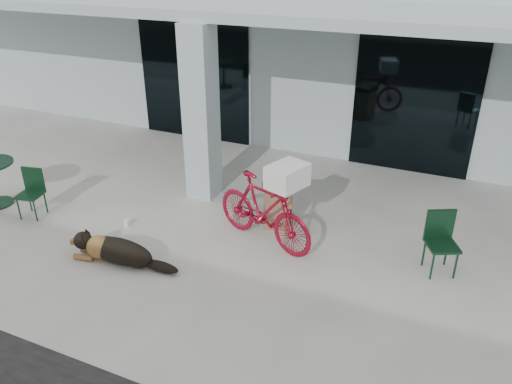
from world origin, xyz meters
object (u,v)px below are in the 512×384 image
at_px(cafe_chair_far_a, 442,245).
at_px(trash_receptacle, 279,201).
at_px(bicycle, 264,211).
at_px(dog, 119,250).
at_px(cafe_chair_near, 30,194).

bearing_deg(cafe_chair_far_a, trash_receptacle, 145.68).
relative_size(bicycle, trash_receptacle, 2.14).
xyz_separation_m(dog, trash_receptacle, (1.74, 2.00, 0.22)).
distance_m(cafe_chair_near, cafe_chair_far_a, 6.70).
bearing_deg(bicycle, trash_receptacle, 18.39).
xyz_separation_m(dog, cafe_chair_far_a, (4.35, 1.65, 0.24)).
distance_m(bicycle, cafe_chair_far_a, 2.64).
relative_size(bicycle, cafe_chair_near, 2.21).
relative_size(dog, cafe_chair_far_a, 1.41).
xyz_separation_m(cafe_chair_near, trash_receptacle, (3.99, 1.45, 0.01)).
height_order(bicycle, cafe_chair_near, bicycle).
bearing_deg(dog, cafe_chair_near, 155.93).
bearing_deg(trash_receptacle, dog, -130.98).
xyz_separation_m(bicycle, cafe_chair_near, (-3.98, -0.84, -0.14)).
xyz_separation_m(cafe_chair_near, cafe_chair_far_a, (6.60, 1.10, 0.04)).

